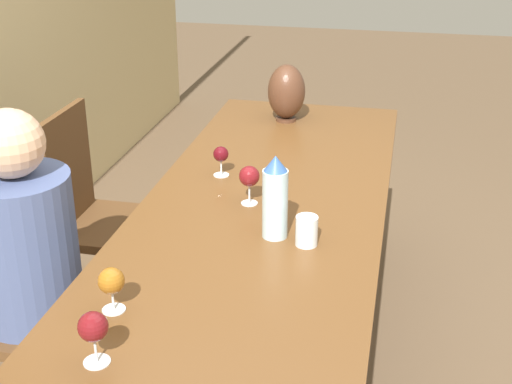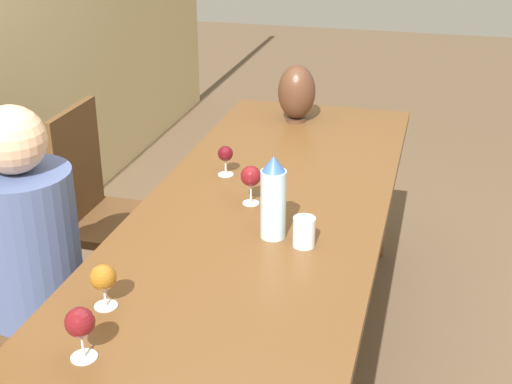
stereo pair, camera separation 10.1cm
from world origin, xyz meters
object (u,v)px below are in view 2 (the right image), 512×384
object	(u,v)px
water_bottle	(273,198)
wine_glass_1	(80,323)
chair_near	(16,293)
person_near	(34,262)
vase	(297,92)
wine_glass_0	(103,278)
water_tumbler	(304,232)
wine_glass_2	(225,155)
chair_far	(106,208)
wine_glass_3	(251,177)

from	to	relation	value
water_bottle	wine_glass_1	xyz separation A→B (m)	(-0.74, 0.30, -0.04)
chair_near	person_near	size ratio (longest dim) A/B	0.79
water_bottle	vase	bearing A→B (deg)	8.24
wine_glass_0	wine_glass_1	xyz separation A→B (m)	(-0.22, -0.05, 0.01)
wine_glass_0	water_tumbler	bearing A→B (deg)	-43.53
wine_glass_0	chair_near	world-z (taller)	chair_near
water_tumbler	wine_glass_2	world-z (taller)	wine_glass_2
chair_far	wine_glass_3	bearing A→B (deg)	-114.25
wine_glass_3	person_near	distance (m)	0.81
chair_near	vase	bearing A→B (deg)	-28.56
wine_glass_3	water_tumbler	bearing A→B (deg)	-136.81
wine_glass_3	chair_far	bearing A→B (deg)	65.75
vase	wine_glass_3	bearing A→B (deg)	-177.94
water_bottle	water_tumbler	xyz separation A→B (m)	(-0.04, -0.11, -0.09)
wine_glass_0	chair_near	bearing A→B (deg)	56.43
chair_near	chair_far	distance (m)	0.73
wine_glass_0	vase	bearing A→B (deg)	-5.98
vase	wine_glass_3	distance (m)	0.96
wine_glass_1	person_near	size ratio (longest dim) A/B	0.12
water_tumbler	chair_near	world-z (taller)	chair_near
wine_glass_2	water_tumbler	bearing A→B (deg)	-140.12
vase	chair_far	distance (m)	1.04
wine_glass_0	wine_glass_1	bearing A→B (deg)	-167.80
wine_glass_2	chair_far	world-z (taller)	chair_far
vase	wine_glass_1	world-z (taller)	vase
water_bottle	vase	world-z (taller)	water_bottle
wine_glass_0	chair_far	xyz separation A→B (m)	(1.09, 0.55, -0.36)
water_tumbler	person_near	size ratio (longest dim) A/B	0.08
wine_glass_1	person_near	bearing A→B (deg)	40.86
water_bottle	chair_near	distance (m)	1.00
chair_near	chair_far	xyz separation A→B (m)	(0.73, 0.00, 0.00)
water_bottle	wine_glass_0	world-z (taller)	water_bottle
vase	chair_far	size ratio (longest dim) A/B	0.29
water_tumbler	vase	world-z (taller)	vase
wine_glass_1	person_near	world-z (taller)	person_near
vase	wine_glass_2	xyz separation A→B (m)	(-0.72, 0.13, -0.06)
wine_glass_2	person_near	world-z (taller)	person_near
water_tumbler	wine_glass_3	size ratio (longest dim) A/B	0.68
water_bottle	wine_glass_2	size ratio (longest dim) A/B	2.36
wine_glass_0	chair_far	world-z (taller)	chair_far
vase	wine_glass_2	world-z (taller)	vase
wine_glass_0	person_near	world-z (taller)	person_near
water_tumbler	wine_glass_2	xyz separation A→B (m)	(0.49, 0.41, 0.04)
water_tumbler	wine_glass_0	xyz separation A→B (m)	(-0.48, 0.46, 0.04)
water_bottle	person_near	distance (m)	0.87
chair_near	wine_glass_1	bearing A→B (deg)	-134.50
vase	person_near	size ratio (longest dim) A/B	0.23
wine_glass_1	chair_far	world-z (taller)	chair_far
wine_glass_0	wine_glass_2	world-z (taller)	wine_glass_0
water_tumbler	chair_near	size ratio (longest dim) A/B	0.10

